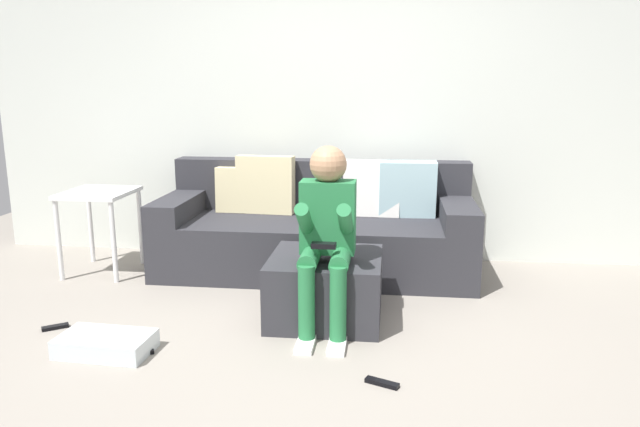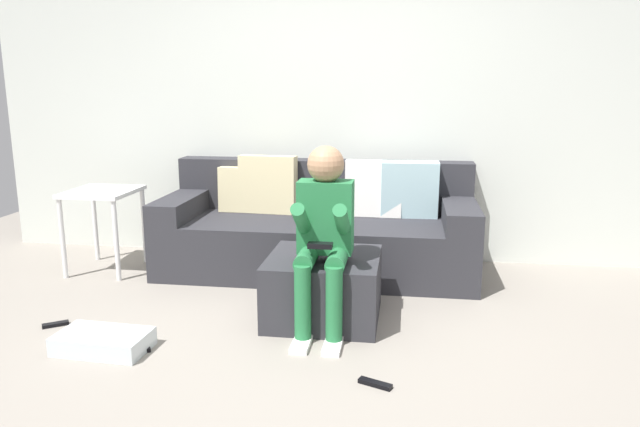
{
  "view_description": "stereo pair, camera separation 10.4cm",
  "coord_description": "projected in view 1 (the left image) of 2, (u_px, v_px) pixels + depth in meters",
  "views": [
    {
      "loc": [
        0.44,
        -2.98,
        1.46
      ],
      "look_at": [
        -0.04,
        1.02,
        0.57
      ],
      "focal_mm": 33.55,
      "sensor_mm": 36.0,
      "label": 1
    },
    {
      "loc": [
        0.54,
        -2.97,
        1.46
      ],
      "look_at": [
        -0.04,
        1.02,
        0.57
      ],
      "focal_mm": 33.55,
      "sensor_mm": 36.0,
      "label": 2
    }
  ],
  "objects": [
    {
      "name": "ground_plane",
      "position": [
        305.0,
        356.0,
        3.26
      ],
      "size": [
        7.75,
        7.75,
        0.0
      ],
      "primitive_type": "plane",
      "color": "gray"
    },
    {
      "name": "wall_back",
      "position": [
        339.0,
        113.0,
        4.93
      ],
      "size": [
        5.96,
        0.1,
        2.42
      ],
      "primitive_type": "cube",
      "color": "silver",
      "rests_on": "ground_plane"
    },
    {
      "name": "couch_sectional",
      "position": [
        317.0,
        230.0,
        4.71
      ],
      "size": [
        2.41,
        0.93,
        0.89
      ],
      "color": "#2D2D33",
      "rests_on": "ground_plane"
    },
    {
      "name": "ottoman",
      "position": [
        326.0,
        287.0,
        3.74
      ],
      "size": [
        0.69,
        0.67,
        0.4
      ],
      "primitive_type": "cube",
      "color": "#2D2D33",
      "rests_on": "ground_plane"
    },
    {
      "name": "person_seated",
      "position": [
        327.0,
        227.0,
        3.49
      ],
      "size": [
        0.33,
        0.58,
        1.1
      ],
      "color": "#26723F",
      "rests_on": "ground_plane"
    },
    {
      "name": "storage_bin",
      "position": [
        106.0,
        344.0,
        3.29
      ],
      "size": [
        0.52,
        0.32,
        0.1
      ],
      "primitive_type": "cube",
      "rotation": [
        0.0,
        0.0,
        -0.06
      ],
      "color": "silver",
      "rests_on": "ground_plane"
    },
    {
      "name": "side_table",
      "position": [
        99.0,
        205.0,
        4.6
      ],
      "size": [
        0.49,
        0.54,
        0.64
      ],
      "color": "white",
      "rests_on": "ground_plane"
    },
    {
      "name": "remote_near_ottoman",
      "position": [
        382.0,
        383.0,
        2.94
      ],
      "size": [
        0.18,
        0.11,
        0.02
      ],
      "primitive_type": "cube",
      "rotation": [
        0.0,
        0.0,
        -0.39
      ],
      "color": "black",
      "rests_on": "ground_plane"
    },
    {
      "name": "remote_by_storage_bin",
      "position": [
        139.0,
        353.0,
        3.26
      ],
      "size": [
        0.16,
        0.12,
        0.02
      ],
      "primitive_type": "cube",
      "rotation": [
        0.0,
        0.0,
        0.53
      ],
      "color": "black",
      "rests_on": "ground_plane"
    },
    {
      "name": "remote_under_side_table",
      "position": [
        55.0,
        327.0,
        3.61
      ],
      "size": [
        0.15,
        0.12,
        0.02
      ],
      "primitive_type": "cube",
      "rotation": [
        0.0,
        0.0,
        0.62
      ],
      "color": "black",
      "rests_on": "ground_plane"
    }
  ]
}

